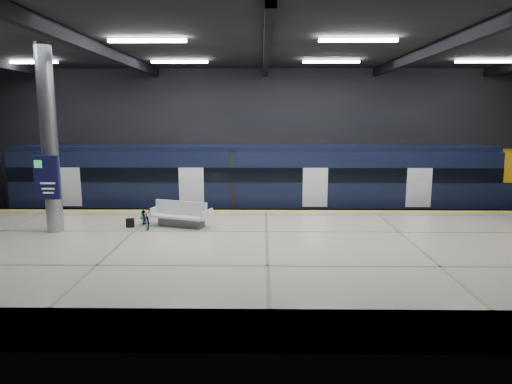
{
  "coord_description": "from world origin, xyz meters",
  "views": [
    {
      "loc": [
        -0.17,
        -17.72,
        5.39
      ],
      "look_at": [
        -0.43,
        1.5,
        2.2
      ],
      "focal_mm": 32.0,
      "sensor_mm": 36.0,
      "label": 1
    }
  ],
  "objects": [
    {
      "name": "platform",
      "position": [
        0.0,
        -2.5,
        0.55
      ],
      "size": [
        30.0,
        11.0,
        1.1
      ],
      "primitive_type": "cube",
      "color": "beige",
      "rests_on": "ground"
    },
    {
      "name": "rails",
      "position": [
        0.0,
        5.5,
        0.08
      ],
      "size": [
        30.0,
        1.52,
        0.16
      ],
      "color": "gray",
      "rests_on": "ground"
    },
    {
      "name": "bench",
      "position": [
        -3.35,
        -0.2,
        1.46
      ],
      "size": [
        2.49,
        1.65,
        1.02
      ],
      "rotation": [
        0.0,
        0.0,
        -0.33
      ],
      "color": "#595B60",
      "rests_on": "platform"
    },
    {
      "name": "room_shell",
      "position": [
        -0.0,
        0.0,
        5.72
      ],
      "size": [
        30.1,
        16.1,
        8.05
      ],
      "color": "black",
      "rests_on": "ground"
    },
    {
      "name": "pannier_bag",
      "position": [
        -5.34,
        -0.37,
        1.28
      ],
      "size": [
        0.31,
        0.21,
        0.35
      ],
      "primitive_type": "cube",
      "rotation": [
        0.0,
        0.0,
        0.09
      ],
      "color": "black",
      "rests_on": "platform"
    },
    {
      "name": "safety_strip",
      "position": [
        0.0,
        2.75,
        1.11
      ],
      "size": [
        30.0,
        0.4,
        0.01
      ],
      "primitive_type": "cube",
      "color": "yellow",
      "rests_on": "platform"
    },
    {
      "name": "info_column",
      "position": [
        -8.0,
        -1.03,
        4.46
      ],
      "size": [
        0.9,
        0.78,
        6.9
      ],
      "color": "#9EA0A5",
      "rests_on": "platform"
    },
    {
      "name": "ground",
      "position": [
        0.0,
        0.0,
        0.0
      ],
      "size": [
        30.0,
        30.0,
        0.0
      ],
      "primitive_type": "plane",
      "color": "black",
      "rests_on": "ground"
    },
    {
      "name": "bicycle",
      "position": [
        -4.74,
        -0.37,
        1.51
      ],
      "size": [
        1.12,
        1.64,
        0.82
      ],
      "primitive_type": "imported",
      "rotation": [
        0.0,
        0.0,
        0.41
      ],
      "color": "#99999E",
      "rests_on": "platform"
    },
    {
      "name": "train",
      "position": [
        1.19,
        5.5,
        2.06
      ],
      "size": [
        29.4,
        2.84,
        3.79
      ],
      "color": "black",
      "rests_on": "ground"
    }
  ]
}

